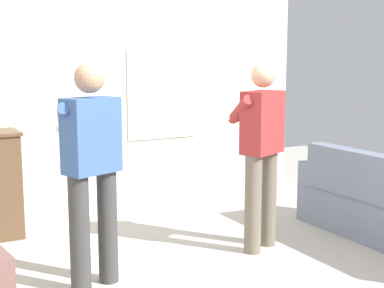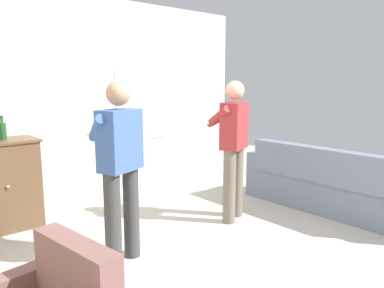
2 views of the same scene
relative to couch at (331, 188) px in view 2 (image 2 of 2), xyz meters
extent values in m
plane|color=#B2ADA3|center=(-2.02, -0.14, -0.33)|extent=(10.40, 10.40, 0.00)
cube|color=beige|center=(-2.02, 2.52, 1.07)|extent=(5.20, 0.12, 2.80)
cube|color=silver|center=(-1.23, 2.46, 0.98)|extent=(0.86, 0.02, 1.02)
cube|color=white|center=(-1.23, 2.45, 0.98)|extent=(0.78, 0.03, 0.94)
cube|color=slate|center=(0.04, 0.00, -0.12)|extent=(0.55, 2.08, 0.42)
cube|color=slate|center=(-0.16, 0.00, 0.31)|extent=(0.18, 2.08, 0.44)
cube|color=slate|center=(0.04, 1.12, -0.01)|extent=(0.55, 0.18, 0.64)
cube|color=#386BB7|center=(-0.03, 0.00, 0.27)|extent=(0.17, 0.41, 0.36)
cube|color=brown|center=(-3.62, -0.52, 0.30)|extent=(0.22, 0.65, 0.45)
sphere|color=#B79338|center=(-3.31, 1.93, 0.22)|extent=(0.04, 0.04, 0.04)
cylinder|color=#1E4C23|center=(-3.25, 2.19, 0.80)|extent=(0.08, 0.08, 0.19)
cylinder|color=#1E4C23|center=(-3.25, 2.19, 0.92)|extent=(0.03, 0.03, 0.06)
cylinder|color=#262626|center=(-3.25, 2.19, 0.96)|extent=(0.04, 0.04, 0.02)
cylinder|color=#383838|center=(-2.82, 0.55, 0.11)|extent=(0.15, 0.15, 0.88)
cylinder|color=#383838|center=(-2.57, 0.63, 0.11)|extent=(0.15, 0.15, 0.88)
cube|color=#385693|center=(-2.69, 0.59, 0.83)|extent=(0.45, 0.34, 0.55)
sphere|color=tan|center=(-2.69, 0.59, 1.24)|extent=(0.22, 0.22, 0.22)
cylinder|color=#385693|center=(-2.85, 0.70, 0.94)|extent=(0.21, 0.44, 0.29)
cylinder|color=#385693|center=(-2.64, 0.78, 0.94)|extent=(0.41, 0.32, 0.29)
cube|color=white|center=(-2.80, 0.89, 0.85)|extent=(0.15, 0.09, 0.04)
cylinder|color=#6B6051|center=(-1.23, 0.62, 0.11)|extent=(0.15, 0.15, 0.88)
cylinder|color=#6B6051|center=(-0.99, 0.71, 0.11)|extent=(0.15, 0.15, 0.88)
cube|color=#9E2D2D|center=(-1.11, 0.66, 0.83)|extent=(0.45, 0.35, 0.55)
sphere|color=#D8AD8C|center=(-1.11, 0.66, 1.24)|extent=(0.22, 0.22, 0.22)
cylinder|color=#9E2D2D|center=(-1.28, 0.77, 0.94)|extent=(0.19, 0.45, 0.29)
cylinder|color=#9E2D2D|center=(-1.06, 0.86, 0.94)|extent=(0.42, 0.31, 0.29)
cube|color=white|center=(-1.23, 0.96, 0.85)|extent=(0.15, 0.09, 0.04)
camera|label=1|loc=(-3.90, -3.13, 1.37)|focal=50.00mm
camera|label=2|loc=(-4.37, -2.32, 1.35)|focal=35.00mm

